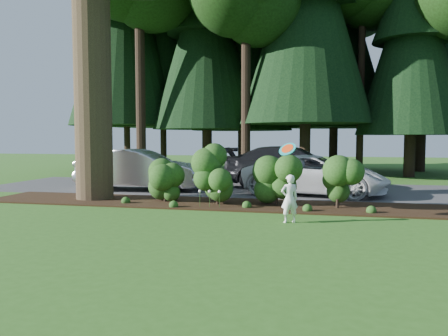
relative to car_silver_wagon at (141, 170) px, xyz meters
name	(u,v)px	position (x,y,z in m)	size (l,w,h in m)	color
ground	(197,225)	(4.07, -6.01, -0.84)	(80.00, 80.00, 0.00)	#2C5B1A
mulch_bed	(226,204)	(4.07, -2.76, -0.82)	(16.00, 2.50, 0.05)	black
driveway	(248,189)	(4.07, 1.49, -0.83)	(22.00, 6.00, 0.03)	#38383A
shrub_row	(249,180)	(4.84, -2.87, -0.03)	(6.53, 1.60, 1.61)	#1D3C12
lily_cluster	(210,192)	(3.77, -3.61, -0.35)	(0.69, 0.09, 0.57)	#1D3C12
tree_wall	(278,12)	(4.32, 10.37, 8.66)	(25.66, 12.15, 17.09)	black
car_silver_wagon	(141,170)	(0.00, 0.00, 0.00)	(1.72, 4.92, 1.62)	#ACACB1
car_white_suv	(315,175)	(6.77, 0.16, -0.09)	(2.40, 5.21, 1.45)	white
car_dark_suv	(293,167)	(5.83, 2.34, 0.05)	(2.40, 5.91, 1.72)	black
child	(289,199)	(6.24, -5.22, -0.24)	(0.44, 0.29, 1.20)	white
frisbee	(287,149)	(6.15, -4.94, 0.98)	(0.53, 0.37, 0.44)	teal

